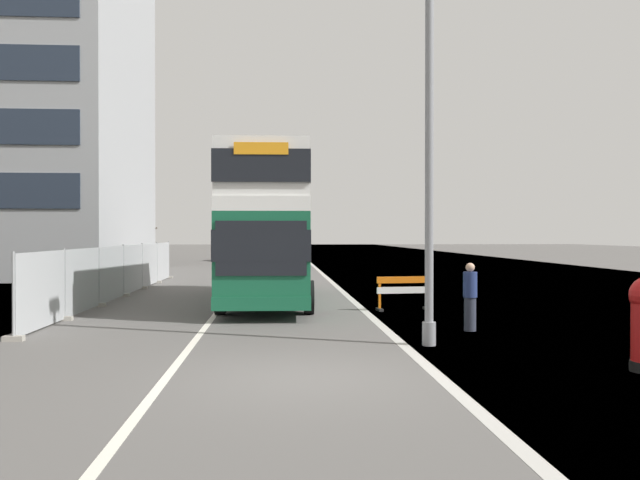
{
  "coord_description": "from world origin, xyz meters",
  "views": [
    {
      "loc": [
        -0.43,
        -10.59,
        2.36
      ],
      "look_at": [
        0.76,
        7.52,
        2.2
      ],
      "focal_mm": 36.37,
      "sensor_mm": 36.0,
      "label": 1
    }
  ],
  "objects": [
    {
      "name": "bare_tree_far_verge_near",
      "position": [
        -11.17,
        42.18,
        1.99
      ],
      "size": [
        2.11,
        2.21,
        4.18
      ],
      "color": "#4C3D2D",
      "rests_on": "ground"
    },
    {
      "name": "bare_tree_far_verge_mid",
      "position": [
        -15.97,
        49.55,
        2.6
      ],
      "size": [
        2.67,
        3.12,
        4.91
      ],
      "color": "#4C3D2D",
      "rests_on": "ground"
    },
    {
      "name": "double_decker_bus",
      "position": [
        -0.72,
        11.85,
        2.65
      ],
      "size": [
        3.08,
        10.96,
        4.97
      ],
      "color": "#145638",
      "rests_on": "ground"
    },
    {
      "name": "car_receding_far",
      "position": [
        -4.17,
        47.41,
        0.92
      ],
      "size": [
        1.94,
        4.57,
        1.95
      ],
      "color": "navy",
      "rests_on": "ground"
    },
    {
      "name": "lamppost_foreground",
      "position": [
        2.78,
        2.94,
        4.11
      ],
      "size": [
        0.29,
        0.7,
        8.69
      ],
      "color": "gray",
      "rests_on": "ground"
    },
    {
      "name": "construction_site_fence",
      "position": [
        -6.25,
        14.28,
        0.95
      ],
      "size": [
        0.44,
        20.6,
        1.98
      ],
      "color": "#A8AAAD",
      "rests_on": "ground"
    },
    {
      "name": "roadworks_barrier",
      "position": [
        3.46,
        9.22,
        0.65
      ],
      "size": [
        1.7,
        0.63,
        1.05
      ],
      "color": "orange",
      "rests_on": "ground"
    },
    {
      "name": "ground",
      "position": [
        0.56,
        0.09,
        -0.05
      ],
      "size": [
        140.0,
        280.0,
        0.1
      ],
      "color": "#565451"
    },
    {
      "name": "car_oncoming_near",
      "position": [
        0.08,
        31.78,
        1.07
      ],
      "size": [
        1.9,
        4.32,
        2.3
      ],
      "color": "gray",
      "rests_on": "ground"
    },
    {
      "name": "car_receding_mid",
      "position": [
        0.18,
        37.87,
        1.03
      ],
      "size": [
        2.02,
        3.82,
        2.19
      ],
      "color": "navy",
      "rests_on": "ground"
    },
    {
      "name": "pedestrian_at_kerb",
      "position": [
        4.26,
        4.92,
        0.83
      ],
      "size": [
        0.34,
        0.34,
        1.66
      ],
      "color": "#2D3342",
      "rests_on": "ground"
    }
  ]
}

